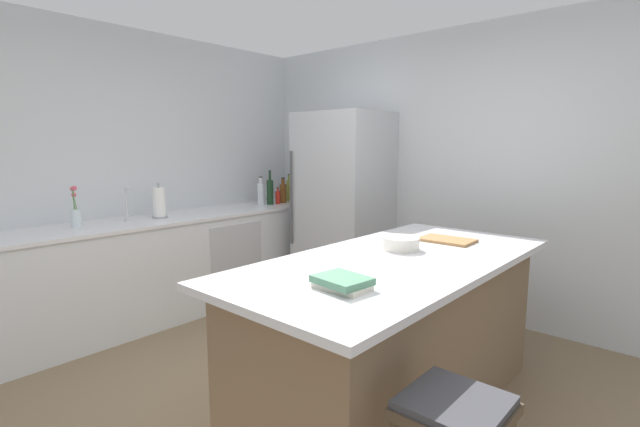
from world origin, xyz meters
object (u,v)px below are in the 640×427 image
at_px(kitchen_island, 395,332).
at_px(hot_sauce_bottle, 278,197).
at_px(olive_oil_bottle, 289,190).
at_px(wine_bottle, 270,191).
at_px(mixing_bowl, 401,243).
at_px(whiskey_bottle, 283,192).
at_px(cookbook_stack, 342,282).
at_px(cutting_board, 447,240).
at_px(vinegar_bottle, 293,193).
at_px(flower_vase, 75,214).
at_px(paper_towel_roll, 159,203).
at_px(refrigerator, 343,207).
at_px(sink_faucet, 127,203).
at_px(soda_bottle, 261,193).

xyz_separation_m(kitchen_island, hot_sauce_bottle, (-2.32, 1.24, 0.52)).
xyz_separation_m(olive_oil_bottle, hot_sauce_bottle, (0.11, -0.28, -0.05)).
bearing_deg(kitchen_island, wine_bottle, 153.86).
distance_m(hot_sauce_bottle, mixing_bowl, 2.47).
height_order(kitchen_island, whiskey_bottle, whiskey_bottle).
bearing_deg(mixing_bowl, hot_sauce_bottle, 154.71).
relative_size(cookbook_stack, cutting_board, 0.73).
distance_m(kitchen_island, vinegar_bottle, 2.76).
relative_size(whiskey_bottle, cutting_board, 0.81).
height_order(mixing_bowl, cutting_board, mixing_bowl).
bearing_deg(hot_sauce_bottle, flower_vase, -92.42).
xyz_separation_m(paper_towel_roll, cutting_board, (2.41, 0.75, -0.12)).
height_order(refrigerator, sink_faucet, refrigerator).
relative_size(hot_sauce_bottle, cookbook_stack, 0.74).
bearing_deg(cutting_board, flower_vase, -149.05).
height_order(olive_oil_bottle, vinegar_bottle, olive_oil_bottle).
distance_m(refrigerator, mixing_bowl, 1.84).
bearing_deg(mixing_bowl, olive_oil_bottle, 150.29).
relative_size(vinegar_bottle, whiskey_bottle, 1.02).
bearing_deg(flower_vase, cookbook_stack, 4.27).
height_order(kitchen_island, cookbook_stack, cookbook_stack).
height_order(kitchen_island, flower_vase, flower_vase).
distance_m(sink_faucet, cookbook_stack, 2.57).
bearing_deg(hot_sauce_bottle, wine_bottle, -106.72).
distance_m(kitchen_island, cookbook_stack, 0.82).
xyz_separation_m(soda_bottle, cutting_board, (2.41, -0.45, -0.12)).
bearing_deg(hot_sauce_bottle, soda_bottle, -111.80).
height_order(paper_towel_roll, wine_bottle, wine_bottle).
relative_size(kitchen_island, hot_sauce_bottle, 11.58).
height_order(sink_faucet, hot_sauce_bottle, sink_faucet).
distance_m(hot_sauce_bottle, soda_bottle, 0.21).
distance_m(vinegar_bottle, cutting_board, 2.44).
xyz_separation_m(whiskey_bottle, mixing_bowl, (2.26, -1.17, -0.07)).
xyz_separation_m(olive_oil_bottle, cutting_board, (2.44, -0.92, -0.12)).
height_order(refrigerator, whiskey_bottle, refrigerator).
distance_m(mixing_bowl, cutting_board, 0.43).
relative_size(sink_faucet, paper_towel_roll, 0.96).
distance_m(hot_sauce_bottle, wine_bottle, 0.12).
height_order(hot_sauce_bottle, cutting_board, hot_sauce_bottle).
height_order(vinegar_bottle, cookbook_stack, vinegar_bottle).
distance_m(whiskey_bottle, mixing_bowl, 2.55).
height_order(paper_towel_roll, mixing_bowl, paper_towel_roll).
bearing_deg(sink_faucet, refrigerator, 62.46).
relative_size(paper_towel_roll, hot_sauce_bottle, 1.65).
relative_size(hot_sauce_bottle, mixing_bowl, 0.83).
relative_size(soda_bottle, cutting_board, 0.88).
bearing_deg(wine_bottle, whiskey_bottle, 90.70).
bearing_deg(soda_bottle, sink_faucet, -91.33).
bearing_deg(olive_oil_bottle, flower_vase, -89.45).
distance_m(kitchen_island, paper_towel_roll, 2.47).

